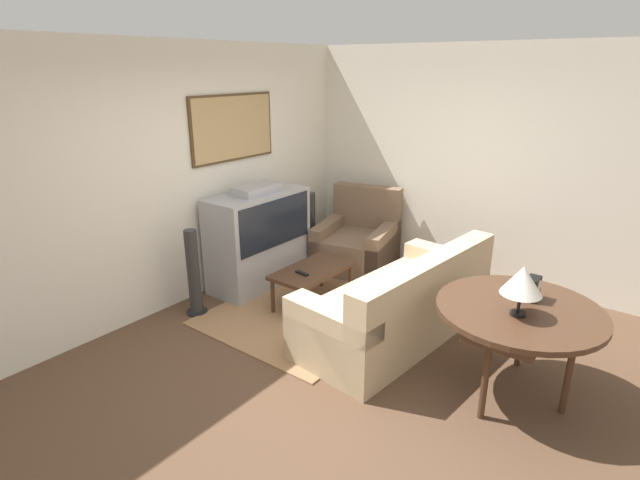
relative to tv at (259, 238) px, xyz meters
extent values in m
plane|color=brown|center=(-0.83, -1.76, -0.56)|extent=(12.00, 12.00, 0.00)
cube|color=silver|center=(-0.83, 0.37, 0.79)|extent=(12.00, 0.06, 2.70)
cube|color=#4C381E|center=(0.00, 0.33, 1.23)|extent=(1.19, 0.03, 0.73)
cube|color=tan|center=(0.00, 0.31, 1.23)|extent=(1.14, 0.01, 0.68)
cube|color=silver|center=(1.80, -1.76, 0.79)|extent=(0.06, 12.00, 2.70)
cube|color=#99704C|center=(-0.19, -0.91, -0.56)|extent=(2.05, 1.67, 0.01)
cube|color=#9E9EA3|center=(0.00, 0.00, -0.32)|extent=(1.22, 0.55, 0.49)
cube|color=#9E9EA3|center=(0.00, 0.00, 0.23)|extent=(1.22, 0.55, 0.60)
cube|color=black|center=(0.00, -0.28, 0.23)|extent=(1.10, 0.01, 0.53)
cube|color=#9E9EA3|center=(0.00, 0.00, 0.58)|extent=(0.55, 0.30, 0.09)
cube|color=#CCB289|center=(-0.08, -1.85, -0.34)|extent=(2.14, 1.09, 0.45)
cube|color=#CCB289|center=(-0.12, -2.19, 0.09)|extent=(2.07, 0.42, 0.41)
cube|color=#CCB289|center=(0.82, -1.94, -0.26)|extent=(0.33, 0.91, 0.61)
cube|color=#CCB289|center=(-0.99, -1.76, -0.26)|extent=(0.33, 0.91, 0.61)
cube|color=gray|center=(0.36, -2.10, 0.06)|extent=(0.37, 0.15, 0.34)
cube|color=gray|center=(-0.56, -2.01, 0.06)|extent=(0.37, 0.15, 0.34)
cube|color=brown|center=(1.10, -0.62, -0.34)|extent=(1.15, 1.09, 0.44)
cube|color=brown|center=(1.49, -0.53, 0.15)|extent=(0.38, 0.91, 0.54)
cube|color=brown|center=(1.02, -0.27, -0.27)|extent=(0.98, 0.38, 0.58)
cube|color=brown|center=(1.18, -0.98, -0.27)|extent=(0.98, 0.38, 0.58)
cube|color=#472D1E|center=(-0.06, -0.85, -0.16)|extent=(0.93, 0.50, 0.04)
cylinder|color=#472D1E|center=(-0.48, -1.05, -0.37)|extent=(0.04, 0.04, 0.38)
cylinder|color=#472D1E|center=(0.35, -1.05, -0.37)|extent=(0.04, 0.04, 0.38)
cylinder|color=#472D1E|center=(-0.48, -0.64, -0.37)|extent=(0.04, 0.04, 0.38)
cylinder|color=#472D1E|center=(0.35, -0.64, -0.37)|extent=(0.04, 0.04, 0.38)
cylinder|color=#472D1E|center=(-0.33, -3.03, 0.16)|extent=(1.23, 1.23, 0.04)
cube|color=#472D1E|center=(-0.33, -3.03, 0.10)|extent=(1.04, 0.49, 0.08)
cylinder|color=#472D1E|center=(-0.76, -2.97, -0.21)|extent=(0.05, 0.05, 0.70)
cylinder|color=#472D1E|center=(0.10, -2.97, -0.21)|extent=(0.05, 0.05, 0.70)
cylinder|color=#472D1E|center=(-0.33, -3.43, -0.21)|extent=(0.05, 0.05, 0.70)
cylinder|color=black|center=(-0.46, -3.05, 0.20)|extent=(0.11, 0.11, 0.02)
cylinder|color=black|center=(-0.46, -3.05, 0.36)|extent=(0.02, 0.02, 0.31)
cone|color=white|center=(-0.46, -3.05, 0.46)|extent=(0.29, 0.29, 0.21)
cube|color=black|center=(-0.13, -3.05, 0.27)|extent=(0.16, 0.09, 0.18)
cylinder|color=white|center=(-0.13, -3.10, 0.31)|extent=(0.09, 0.01, 0.09)
cube|color=black|center=(-0.25, -0.85, -0.13)|extent=(0.06, 0.16, 0.02)
cylinder|color=black|center=(-0.96, 0.00, -0.55)|extent=(0.22, 0.22, 0.02)
cylinder|color=#2D2D2D|center=(-0.96, 0.00, -0.11)|extent=(0.13, 0.13, 0.91)
cylinder|color=black|center=(0.96, 0.00, -0.55)|extent=(0.22, 0.22, 0.02)
cylinder|color=#2D2D2D|center=(0.96, 0.00, -0.11)|extent=(0.13, 0.13, 0.91)
camera|label=1|loc=(-3.89, -3.88, 1.90)|focal=28.00mm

